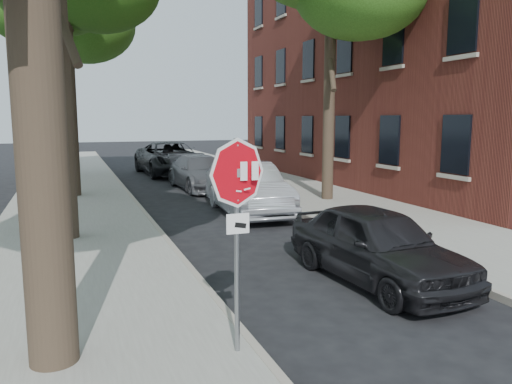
# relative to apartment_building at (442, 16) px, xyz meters

# --- Properties ---
(ground) EXTENTS (120.00, 120.00, 0.00)m
(ground) POSITION_rel_apartment_building_xyz_m (-14.00, -14.00, -7.65)
(ground) COLOR black
(ground) RESTS_ON ground
(sidewalk_left) EXTENTS (4.00, 55.00, 0.12)m
(sidewalk_left) POSITION_rel_apartment_building_xyz_m (-16.50, -2.00, -7.59)
(sidewalk_left) COLOR gray
(sidewalk_left) RESTS_ON ground
(sidewalk_right) EXTENTS (4.00, 55.00, 0.12)m
(sidewalk_right) POSITION_rel_apartment_building_xyz_m (-8.00, -2.00, -7.59)
(sidewalk_right) COLOR gray
(sidewalk_right) RESTS_ON ground
(curb_left) EXTENTS (0.12, 55.00, 0.13)m
(curb_left) POSITION_rel_apartment_building_xyz_m (-14.45, -2.00, -7.59)
(curb_left) COLOR #9E9384
(curb_left) RESTS_ON ground
(curb_right) EXTENTS (0.12, 55.00, 0.13)m
(curb_right) POSITION_rel_apartment_building_xyz_m (-10.05, -2.00, -7.59)
(curb_right) COLOR #9E9384
(curb_right) RESTS_ON ground
(apartment_building) EXTENTS (12.20, 20.20, 15.30)m
(apartment_building) POSITION_rel_apartment_building_xyz_m (0.00, 0.00, 0.00)
(apartment_building) COLOR maroon
(apartment_building) RESTS_ON ground
(stop_sign) EXTENTS (0.76, 0.34, 2.61)m
(stop_sign) POSITION_rel_apartment_building_xyz_m (-14.70, -14.03, -5.71)
(stop_sign) COLOR gray
(stop_sign) RESTS_ON sidewalk_left
(tree_far) EXTENTS (5.29, 4.91, 9.33)m
(tree_far) POSITION_rel_apartment_building_xyz_m (-16.72, 7.11, -0.44)
(tree_far) COLOR black
(tree_far) RESTS_ON sidewalk_left
(car_a) EXTENTS (1.90, 4.17, 1.39)m
(car_a) POSITION_rel_apartment_building_xyz_m (-11.40, -12.07, -6.96)
(car_a) COLOR black
(car_a) RESTS_ON ground
(car_b) EXTENTS (1.95, 4.90, 1.59)m
(car_b) POSITION_rel_apartment_building_xyz_m (-11.40, -5.11, -6.86)
(car_b) COLOR #B0B2B9
(car_b) RESTS_ON ground
(car_c) EXTENTS (2.18, 4.93, 1.41)m
(car_c) POSITION_rel_apartment_building_xyz_m (-11.40, 0.69, -6.95)
(car_c) COLOR #4F4F54
(car_c) RESTS_ON ground
(car_d) EXTENTS (3.18, 6.33, 1.72)m
(car_d) POSITION_rel_apartment_building_xyz_m (-11.54, 6.51, -6.79)
(car_d) COLOR black
(car_d) RESTS_ON ground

